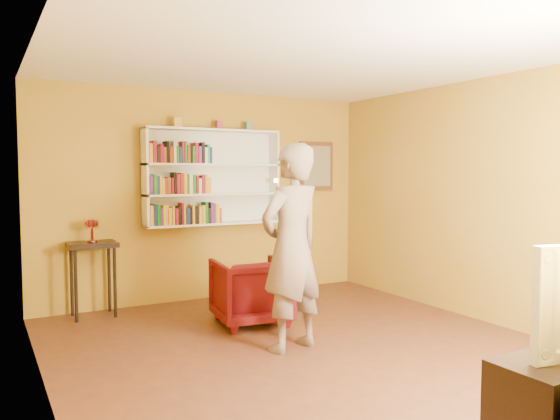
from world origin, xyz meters
The scene contains 14 objects.
room_shell centered at (0.00, 0.00, 1.02)m, with size 5.30×5.80×2.88m.
bookshelf centered at (0.00, 2.41, 1.59)m, with size 1.80×0.29×1.23m.
books_row_lower centered at (-0.41, 2.30, 1.13)m, with size 0.92×0.19×0.27m.
books_row_middle centered at (-0.47, 2.30, 1.51)m, with size 0.78×0.19×0.27m.
books_row_upper centered at (-0.47, 2.30, 1.89)m, with size 0.80×0.19×0.27m.
ornament_left centered at (-0.47, 2.35, 2.28)m, with size 0.09×0.09×0.13m, color gold.
ornament_centre centered at (0.09, 2.35, 2.27)m, with size 0.08×0.08×0.11m, color #913045.
ornament_right centered at (0.50, 2.35, 2.27)m, with size 0.08×0.08×0.11m, color slate.
framed_painting centered at (1.65, 2.46, 1.75)m, with size 0.55×0.05×0.70m.
console_table centered at (-1.53, 2.25, 0.72)m, with size 0.53×0.40×0.87m.
ruby_lustre centered at (-1.53, 2.25, 1.05)m, with size 0.16×0.16×0.26m.
armchair centered at (-0.07, 1.12, 0.36)m, with size 0.77×0.79×0.72m, color #44040C.
person centered at (-0.12, 0.14, 0.96)m, with size 0.70×0.46×1.93m, color #705E52.
game_remote centered at (-0.45, -0.09, 1.59)m, with size 0.04×0.15×0.04m, color white.
Camera 1 is at (-2.66, -4.21, 1.67)m, focal length 35.00 mm.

